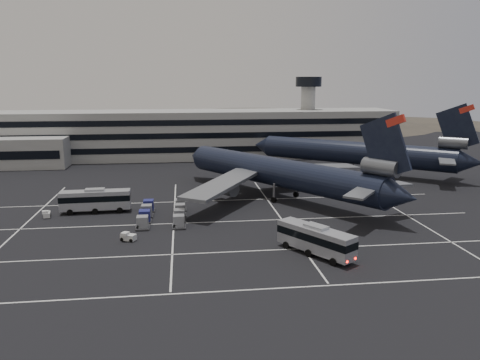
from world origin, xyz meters
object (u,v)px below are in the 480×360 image
(trijet_main, at_px, (280,172))
(bus_far, at_px, (95,199))
(uld_cluster, at_px, (163,213))
(bus_near, at_px, (316,238))
(tug_a, at_px, (47,214))

(trijet_main, bearing_deg, bus_far, 154.46)
(trijet_main, relative_size, uld_cluster, 3.90)
(bus_near, height_order, bus_far, bus_far)
(trijet_main, relative_size, bus_near, 4.47)
(uld_cluster, bearing_deg, trijet_main, 27.11)
(bus_far, xyz_separation_m, uld_cluster, (11.92, -5.77, -1.31))
(trijet_main, relative_size, bus_far, 4.12)
(bus_far, height_order, uld_cluster, bus_far)
(trijet_main, distance_m, uld_cluster, 25.54)
(bus_near, xyz_separation_m, uld_cluster, (-20.89, 19.10, -1.24))
(tug_a, relative_size, uld_cluster, 0.17)
(trijet_main, bearing_deg, bus_near, -127.85)
(bus_far, bearing_deg, bus_near, -129.36)
(trijet_main, xyz_separation_m, bus_far, (-34.35, -5.71, -2.92))
(tug_a, bearing_deg, trijet_main, -1.61)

